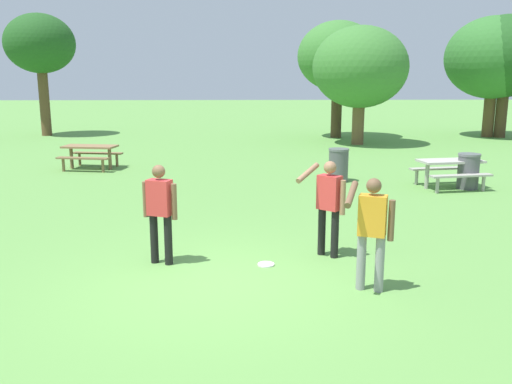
{
  "coord_description": "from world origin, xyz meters",
  "views": [
    {
      "loc": [
        0.44,
        -7.67,
        3.04
      ],
      "look_at": [
        0.7,
        1.78,
        1.0
      ],
      "focal_mm": 38.34,
      "sensor_mm": 36.0,
      "label": 1
    }
  ],
  "objects_px": {
    "tree_back_left": "(507,57)",
    "person_bystander": "(329,201)",
    "trash_can_beside_table": "(468,171)",
    "tree_slender_mid": "(494,58)",
    "person_catcher": "(160,208)",
    "trash_can_further_along": "(338,165)",
    "picnic_table_near": "(450,167)",
    "tree_tall_left": "(40,45)",
    "frisbee": "(266,264)",
    "person_thrower": "(372,226)",
    "picnic_table_far": "(90,152)",
    "tree_broad_center": "(338,57)",
    "tree_far_right": "(360,68)"
  },
  "relations": [
    {
      "from": "person_thrower",
      "to": "tree_broad_center",
      "type": "distance_m",
      "value": 19.9
    },
    {
      "from": "person_thrower",
      "to": "tree_slender_mid",
      "type": "bearing_deg",
      "value": 61.84
    },
    {
      "from": "trash_can_beside_table",
      "to": "person_thrower",
      "type": "bearing_deg",
      "value": -121.5
    },
    {
      "from": "trash_can_beside_table",
      "to": "trash_can_further_along",
      "type": "height_order",
      "value": "same"
    },
    {
      "from": "person_bystander",
      "to": "picnic_table_far",
      "type": "bearing_deg",
      "value": 125.34
    },
    {
      "from": "picnic_table_near",
      "to": "tree_tall_left",
      "type": "bearing_deg",
      "value": 138.87
    },
    {
      "from": "trash_can_beside_table",
      "to": "tree_slender_mid",
      "type": "distance_m",
      "value": 14.32
    },
    {
      "from": "tree_broad_center",
      "to": "person_catcher",
      "type": "bearing_deg",
      "value": -108.21
    },
    {
      "from": "trash_can_beside_table",
      "to": "picnic_table_far",
      "type": "bearing_deg",
      "value": 162.43
    },
    {
      "from": "picnic_table_near",
      "to": "tree_broad_center",
      "type": "xyz_separation_m",
      "value": [
        -1.0,
        12.29,
        3.31
      ]
    },
    {
      "from": "frisbee",
      "to": "picnic_table_near",
      "type": "xyz_separation_m",
      "value": [
        5.3,
        6.08,
        0.55
      ]
    },
    {
      "from": "tree_back_left",
      "to": "picnic_table_near",
      "type": "bearing_deg",
      "value": -120.36
    },
    {
      "from": "person_thrower",
      "to": "person_catcher",
      "type": "relative_size",
      "value": 1.0
    },
    {
      "from": "picnic_table_near",
      "to": "trash_can_further_along",
      "type": "bearing_deg",
      "value": 161.18
    },
    {
      "from": "person_thrower",
      "to": "tree_slender_mid",
      "type": "relative_size",
      "value": 0.28
    },
    {
      "from": "tree_slender_mid",
      "to": "trash_can_further_along",
      "type": "bearing_deg",
      "value": -129.78
    },
    {
      "from": "person_thrower",
      "to": "person_bystander",
      "type": "xyz_separation_m",
      "value": [
        -0.36,
        1.54,
        0.0
      ]
    },
    {
      "from": "tree_back_left",
      "to": "person_bystander",
      "type": "bearing_deg",
      "value": -122.52
    },
    {
      "from": "person_catcher",
      "to": "trash_can_further_along",
      "type": "relative_size",
      "value": 1.71
    },
    {
      "from": "person_catcher",
      "to": "picnic_table_near",
      "type": "relative_size",
      "value": 0.86
    },
    {
      "from": "picnic_table_far",
      "to": "trash_can_further_along",
      "type": "xyz_separation_m",
      "value": [
        7.75,
        -2.39,
        -0.08
      ]
    },
    {
      "from": "tree_tall_left",
      "to": "picnic_table_near",
      "type": "bearing_deg",
      "value": -41.13
    },
    {
      "from": "trash_can_beside_table",
      "to": "tree_slender_mid",
      "type": "xyz_separation_m",
      "value": [
        6.14,
        12.5,
        3.34
      ]
    },
    {
      "from": "tree_far_right",
      "to": "picnic_table_far",
      "type": "bearing_deg",
      "value": -148.62
    },
    {
      "from": "picnic_table_near",
      "to": "tree_slender_mid",
      "type": "xyz_separation_m",
      "value": [
        6.6,
        12.36,
        3.26
      ]
    },
    {
      "from": "picnic_table_far",
      "to": "tree_back_left",
      "type": "bearing_deg",
      "value": 26.28
    },
    {
      "from": "person_catcher",
      "to": "tree_slender_mid",
      "type": "bearing_deg",
      "value": 53.39
    },
    {
      "from": "frisbee",
      "to": "tree_slender_mid",
      "type": "distance_m",
      "value": 22.27
    },
    {
      "from": "picnic_table_far",
      "to": "tree_broad_center",
      "type": "xyz_separation_m",
      "value": [
        9.62,
        8.93,
        3.31
      ]
    },
    {
      "from": "person_bystander",
      "to": "tree_slender_mid",
      "type": "relative_size",
      "value": 0.28
    },
    {
      "from": "person_catcher",
      "to": "picnic_table_near",
      "type": "bearing_deg",
      "value": 40.33
    },
    {
      "from": "person_thrower",
      "to": "picnic_table_near",
      "type": "bearing_deg",
      "value": 61.73
    },
    {
      "from": "picnic_table_near",
      "to": "trash_can_further_along",
      "type": "xyz_separation_m",
      "value": [
        -2.88,
        0.98,
        -0.08
      ]
    },
    {
      "from": "person_catcher",
      "to": "tree_back_left",
      "type": "relative_size",
      "value": 0.28
    },
    {
      "from": "trash_can_beside_table",
      "to": "picnic_table_near",
      "type": "bearing_deg",
      "value": 162.74
    },
    {
      "from": "picnic_table_near",
      "to": "person_catcher",
      "type": "bearing_deg",
      "value": -139.67
    },
    {
      "from": "tree_broad_center",
      "to": "picnic_table_far",
      "type": "bearing_deg",
      "value": -137.14
    },
    {
      "from": "trash_can_beside_table",
      "to": "tree_broad_center",
      "type": "xyz_separation_m",
      "value": [
        -1.46,
        12.43,
        3.39
      ]
    },
    {
      "from": "person_thrower",
      "to": "person_catcher",
      "type": "height_order",
      "value": "same"
    },
    {
      "from": "person_catcher",
      "to": "tree_broad_center",
      "type": "xyz_separation_m",
      "value": [
        6.0,
        18.24,
        2.93
      ]
    },
    {
      "from": "frisbee",
      "to": "trash_can_further_along",
      "type": "height_order",
      "value": "trash_can_further_along"
    },
    {
      "from": "person_catcher",
      "to": "tree_tall_left",
      "type": "bearing_deg",
      "value": 113.67
    },
    {
      "from": "person_bystander",
      "to": "person_thrower",
      "type": "bearing_deg",
      "value": -76.66
    },
    {
      "from": "picnic_table_near",
      "to": "tree_far_right",
      "type": "height_order",
      "value": "tree_far_right"
    },
    {
      "from": "picnic_table_near",
      "to": "tree_back_left",
      "type": "relative_size",
      "value": 0.33
    },
    {
      "from": "trash_can_further_along",
      "to": "tree_slender_mid",
      "type": "relative_size",
      "value": 0.17
    },
    {
      "from": "tree_slender_mid",
      "to": "tree_back_left",
      "type": "distance_m",
      "value": 0.56
    },
    {
      "from": "person_thrower",
      "to": "tree_far_right",
      "type": "distance_m",
      "value": 17.22
    },
    {
      "from": "person_bystander",
      "to": "trash_can_beside_table",
      "type": "height_order",
      "value": "person_bystander"
    },
    {
      "from": "trash_can_further_along",
      "to": "tree_broad_center",
      "type": "height_order",
      "value": "tree_broad_center"
    }
  ]
}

